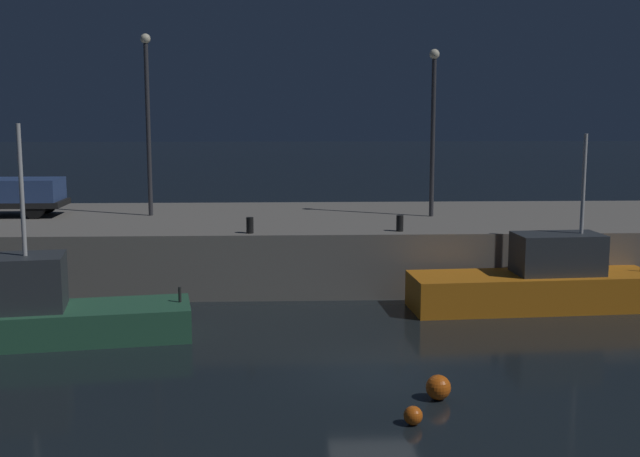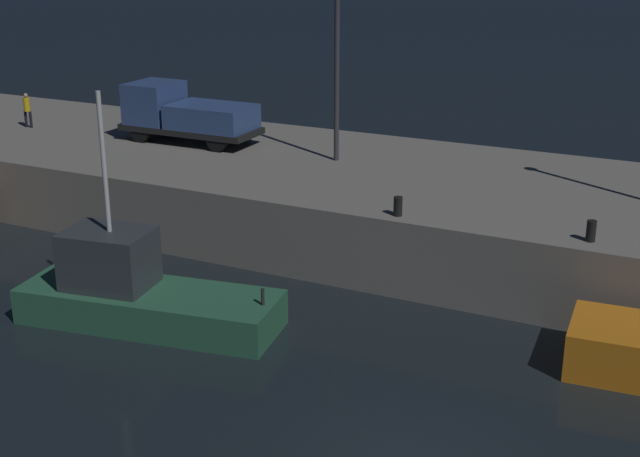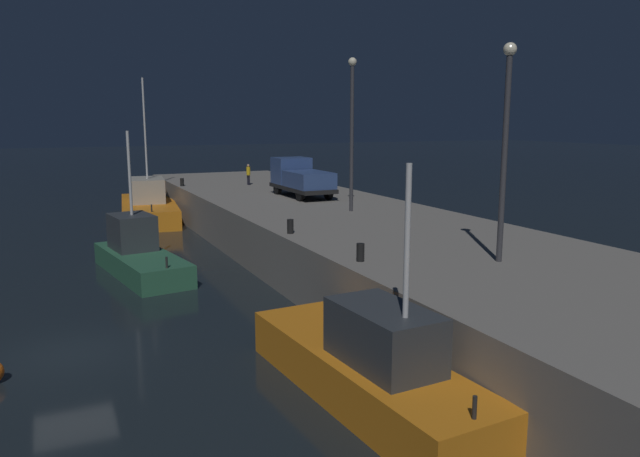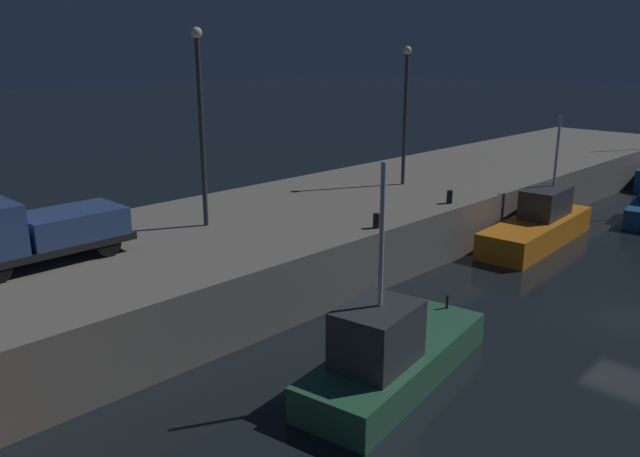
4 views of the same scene
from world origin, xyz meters
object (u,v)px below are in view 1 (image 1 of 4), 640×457
mooring_buoy_near (438,387)px  mooring_buoy_mid (413,416)px  bollard_east (250,225)px  bollard_west (400,223)px  lamp_post_west (148,111)px  fishing_trawler_red (55,312)px  lamp_post_east (433,119)px  fishing_boat_blue (538,283)px

mooring_buoy_near → mooring_buoy_mid: mooring_buoy_near is taller
mooring_buoy_mid → bollard_east: bearing=108.7°
mooring_buoy_near → bollard_west: bollard_west is taller
lamp_post_west → bollard_east: bearing=-49.0°
fishing_trawler_red → mooring_buoy_mid: (10.29, -7.29, -0.70)m
fishing_trawler_red → lamp_post_west: (1.24, 10.96, 6.30)m
lamp_post_west → mooring_buoy_near: bearing=-59.1°
lamp_post_east → bollard_east: 9.96m
fishing_trawler_red → mooring_buoy_mid: fishing_trawler_red is taller
fishing_boat_blue → bollard_west: size_ratio=14.70×
fishing_boat_blue → bollard_east: fishing_boat_blue is taller
fishing_trawler_red → lamp_post_east: size_ratio=1.10×
fishing_trawler_red → bollard_west: (11.77, 5.84, 1.94)m
bollard_east → mooring_buoy_mid: bearing=-71.3°
lamp_post_west → bollard_west: (10.53, -5.12, -4.35)m
bollard_west → fishing_boat_blue: bearing=-26.0°
mooring_buoy_near → bollard_east: 12.67m
bollard_west → bollard_east: size_ratio=1.01×
mooring_buoy_near → lamp_post_west: (-9.94, 16.64, 6.90)m
lamp_post_west → bollard_west: lamp_post_west is taller
mooring_buoy_near → bollard_west: bearing=87.1°
lamp_post_east → bollard_east: bearing=-149.5°
lamp_post_west → bollard_east: size_ratio=12.94×
mooring_buoy_near → mooring_buoy_mid: (-0.89, -1.60, -0.09)m
fishing_trawler_red → lamp_post_east: lamp_post_east is taller
lamp_post_west → bollard_east: (4.69, -5.39, -4.36)m
mooring_buoy_mid → bollard_west: bearing=83.5°
fishing_trawler_red → bollard_west: size_ratio=12.85×
fishing_boat_blue → lamp_post_east: 9.37m
fishing_boat_blue → mooring_buoy_mid: (-6.31, -10.77, -0.73)m
fishing_trawler_red → bollard_east: fishing_trawler_red is taller
fishing_boat_blue → bollard_east: (-10.67, 2.08, 1.91)m
mooring_buoy_mid → mooring_buoy_near: bearing=60.9°
fishing_boat_blue → lamp_post_east: lamp_post_east is taller
lamp_post_east → bollard_east: size_ratio=11.84×
fishing_boat_blue → bollard_east: 11.04m
fishing_trawler_red → mooring_buoy_mid: 12.63m
fishing_boat_blue → lamp_post_west: size_ratio=1.15×
mooring_buoy_mid → lamp_post_east: size_ratio=0.06×
fishing_boat_blue → lamp_post_west: lamp_post_west is taller
mooring_buoy_near → bollard_east: bollard_east is taller
mooring_buoy_near → bollard_west: 11.81m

